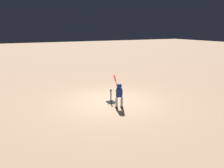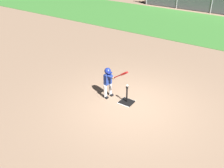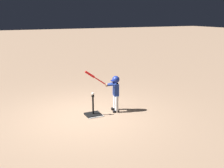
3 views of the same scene
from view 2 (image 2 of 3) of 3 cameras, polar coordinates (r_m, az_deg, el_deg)
The scene contains 6 objects.
ground_plane at distance 8.31m, azimuth 4.37°, elevation -4.73°, with size 90.00×90.00×0.00m, color #93755B.
grass_outfield_strip at distance 16.56m, azimuth 21.32°, elevation 11.06°, with size 56.00×6.35×0.02m, color #3D7F33.
home_plate at distance 8.45m, azimuth 3.14°, elevation -3.94°, with size 0.44×0.44×0.02m, color white.
batting_tee at distance 8.41m, azimuth 3.21°, elevation -3.60°, with size 0.42×0.38×0.59m.
batter_child at distance 8.39m, azimuth -0.75°, elevation 1.08°, with size 0.97×0.40×1.24m.
baseball at distance 8.12m, azimuth 3.32°, elevation -0.35°, with size 0.07×0.07×0.07m, color white.
Camera 2 is at (3.30, -6.06, 4.63)m, focal length 42.00 mm.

